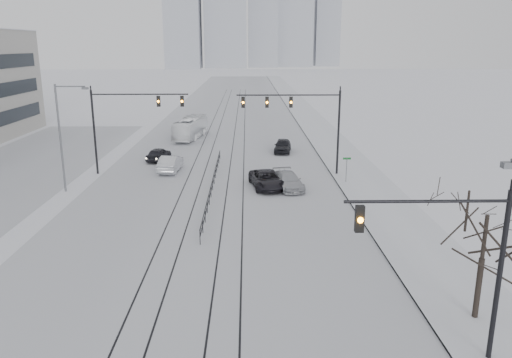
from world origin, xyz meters
name	(u,v)px	position (x,y,z in m)	size (l,w,h in m)	color
road	(226,132)	(0.00, 60.00, 0.01)	(22.00, 260.00, 0.02)	silver
sidewalk_east	(320,131)	(13.50, 60.00, 0.08)	(5.00, 260.00, 0.16)	silver
curb	(303,131)	(11.05, 60.00, 0.06)	(0.10, 260.00, 0.12)	gray
parking_strip	(4,177)	(-20.00, 35.00, 0.01)	(14.00, 60.00, 0.03)	silver
tram_rails	(219,163)	(0.00, 40.00, 0.02)	(5.30, 180.00, 0.01)	black
skyline	(250,9)	(5.02, 273.63, 30.65)	(96.00, 48.00, 72.00)	#9296A0
traffic_mast_near	(459,254)	(10.79, 6.00, 4.56)	(6.10, 0.37, 7.00)	black
traffic_mast_ne	(303,115)	(8.15, 34.99, 5.76)	(9.60, 0.37, 8.00)	black
traffic_mast_nw	(125,116)	(-8.52, 36.00, 5.57)	(9.10, 0.37, 8.00)	black
street_light_west	(63,131)	(-12.20, 30.00, 5.21)	(2.73, 0.25, 9.00)	#595B60
bare_tree	(486,227)	(13.20, 9.00, 4.49)	(4.40, 4.40, 6.10)	black
median_fence	(213,185)	(0.00, 30.00, 0.53)	(0.06, 24.00, 1.00)	black
street_sign	(347,166)	(11.80, 32.00, 1.61)	(0.70, 0.06, 2.40)	#595B60
sedan_sb_inner	(159,154)	(-6.54, 41.48, 0.71)	(1.68, 4.16, 1.42)	black
sedan_sb_outer	(171,164)	(-4.57, 36.78, 0.79)	(1.68, 4.81, 1.58)	#BABCC3
sedan_nb_front	(266,180)	(4.62, 30.74, 0.73)	(2.43, 5.26, 1.46)	black
sedan_nb_right	(288,181)	(6.50, 30.42, 0.70)	(1.96, 4.82, 1.40)	#A5A8AD
sedan_nb_far	(283,146)	(7.06, 45.56, 0.76)	(1.81, 4.49, 1.53)	black
box_truck	(191,128)	(-4.49, 54.73, 1.38)	(2.32, 9.93, 2.77)	white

